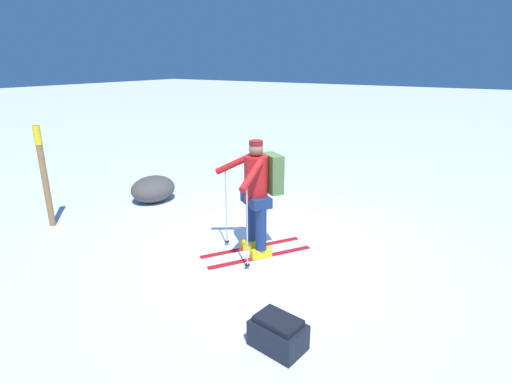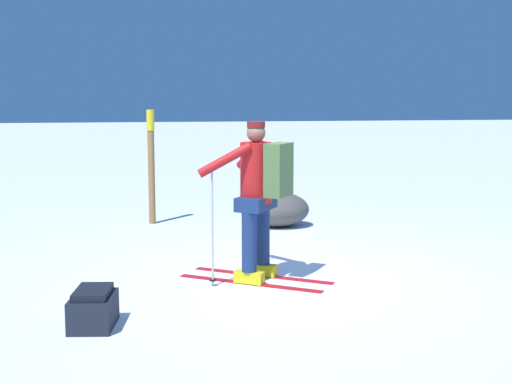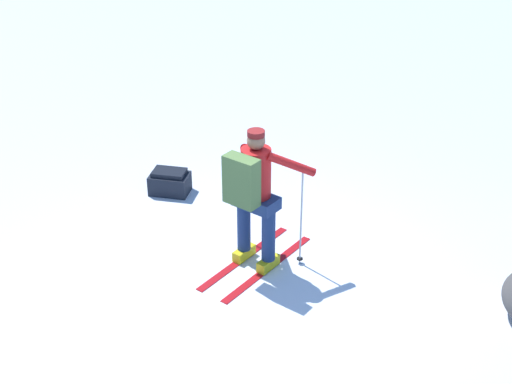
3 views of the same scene
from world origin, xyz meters
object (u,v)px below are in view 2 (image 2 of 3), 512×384
Objects in this scene: skier at (259,190)px; dropped_backpack at (93,309)px; rock_boulder at (278,209)px; trail_marker at (151,158)px.

skier is 2.16m from dropped_backpack.
dropped_backpack is (-1.60, -1.23, -0.79)m from skier.
rock_boulder is (0.77, 2.91, -0.70)m from skier.
trail_marker is (0.57, 4.66, 0.82)m from dropped_backpack.
dropped_backpack is at bearing -96.95° from trail_marker.
dropped_backpack is 4.76m from trail_marker.
rock_boulder reaches higher than dropped_backpack.
skier is 2.97× the size of dropped_backpack.
dropped_backpack is 0.61× the size of rock_boulder.
dropped_backpack is at bearing -142.42° from skier.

